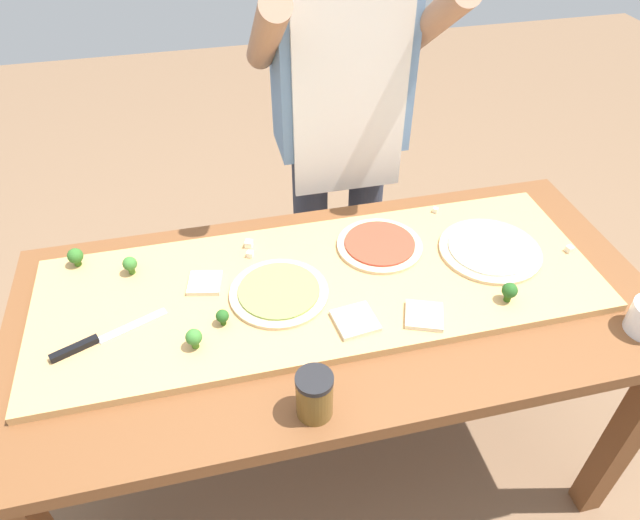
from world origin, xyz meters
TOP-DOWN VIEW (x-y plane):
  - ground_plane at (0.00, 0.00)m, footprint 8.00×8.00m
  - prep_table at (0.00, 0.00)m, footprint 1.65×0.78m
  - cutting_board at (-0.03, 0.05)m, footprint 1.45×0.51m
  - chefs_knife at (-0.59, -0.03)m, footprint 0.26×0.13m
  - pizza_whole_pesto_green at (-0.15, 0.03)m, footprint 0.25×0.25m
  - pizza_whole_tomato_red at (0.16, 0.15)m, footprint 0.24×0.24m
  - pizza_whole_white_garlic at (0.45, 0.06)m, footprint 0.28×0.28m
  - pizza_slice_near_left at (0.02, -0.11)m, footprint 0.11×0.11m
  - pizza_slice_far_right at (-0.33, 0.11)m, footprint 0.10×0.10m
  - pizza_slice_near_right at (0.18, -0.13)m, footprint 0.12×0.12m
  - broccoli_floret_center_right at (-0.29, -0.04)m, footprint 0.03×0.03m
  - broccoli_floret_back_left at (-0.36, -0.10)m, footprint 0.04×0.04m
  - broccoli_floret_front_mid at (-0.65, 0.26)m, footprint 0.04×0.04m
  - broccoli_floret_center_left at (-0.51, 0.20)m, footprint 0.04×0.04m
  - broccoli_floret_back_right at (0.41, -0.12)m, footprint 0.04×0.04m
  - cheese_crumble_a at (0.38, 0.27)m, footprint 0.02×0.02m
  - cheese_crumble_b at (-0.19, 0.23)m, footprint 0.03×0.03m
  - cheese_crumble_c at (0.66, 0.01)m, footprint 0.02×0.02m
  - cheese_crumble_d at (-0.20, 0.19)m, footprint 0.02×0.02m
  - sauce_jar at (-0.13, -0.32)m, footprint 0.08×0.08m
  - cook_center at (0.16, 0.57)m, footprint 0.54×0.39m

SIDE VIEW (x-z plane):
  - ground_plane at x=0.00m, z-range 0.00..0.00m
  - prep_table at x=0.00m, z-range 0.28..1.06m
  - cutting_board at x=-0.03m, z-range 0.78..0.80m
  - pizza_slice_near_left at x=0.02m, z-range 0.80..0.82m
  - pizza_slice_far_right at x=-0.33m, z-range 0.80..0.82m
  - pizza_slice_near_right at x=0.18m, z-range 0.80..0.82m
  - chefs_knife at x=-0.59m, z-range 0.80..0.82m
  - cheese_crumble_a at x=0.38m, z-range 0.80..0.82m
  - pizza_whole_pesto_green at x=-0.15m, z-range 0.80..0.82m
  - pizza_whole_tomato_red at x=0.16m, z-range 0.80..0.82m
  - pizza_whole_white_garlic at x=0.45m, z-range 0.80..0.82m
  - cheese_crumble_d at x=-0.20m, z-range 0.80..0.82m
  - cheese_crumble_c at x=0.66m, z-range 0.80..0.82m
  - cheese_crumble_b at x=-0.19m, z-range 0.80..0.82m
  - broccoli_floret_center_right at x=-0.29m, z-range 0.81..0.85m
  - broccoli_floret_front_mid at x=-0.65m, z-range 0.81..0.86m
  - broccoli_floret_center_left at x=-0.51m, z-range 0.81..0.86m
  - broccoli_floret_back_left at x=-0.36m, z-range 0.81..0.86m
  - broccoli_floret_back_right at x=0.41m, z-range 0.81..0.86m
  - sauce_jar at x=-0.13m, z-range 0.78..0.89m
  - cook_center at x=0.16m, z-range 0.16..1.83m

